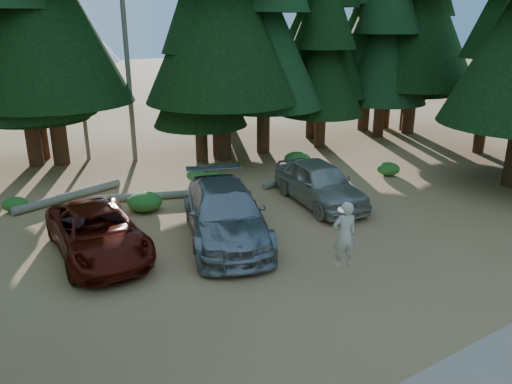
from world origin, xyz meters
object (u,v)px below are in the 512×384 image
silver_minivan_center (225,213)px  log_mid (142,197)px  red_pickup (98,233)px  frisbee_player (344,235)px  silver_minivan_right (319,183)px  log_left (69,196)px  log_right (300,177)px

silver_minivan_center → log_mid: bearing=122.8°
red_pickup → frisbee_player: frisbee_player is taller
silver_minivan_right → log_mid: bearing=154.6°
silver_minivan_right → frisbee_player: frisbee_player is taller
log_left → log_mid: bearing=-49.2°
log_right → frisbee_player: bearing=-128.6°
log_left → log_right: bearing=-33.0°
log_right → silver_minivan_center: bearing=-156.0°
red_pickup → frisbee_player: size_ratio=2.82×
silver_minivan_center → log_mid: silver_minivan_center is taller
silver_minivan_right → log_right: silver_minivan_right is taller
red_pickup → log_left: bearing=88.5°
red_pickup → log_left: red_pickup is taller
silver_minivan_center → log_left: silver_minivan_center is taller
red_pickup → frisbee_player: 7.61m
silver_minivan_right → log_mid: size_ratio=1.30×
silver_minivan_right → silver_minivan_center: bearing=-159.6°
red_pickup → silver_minivan_right: 8.73m
log_left → log_right: log_left is taller
frisbee_player → log_left: frisbee_player is taller
silver_minivan_right → log_right: 3.20m
log_mid → log_right: bearing=10.7°
silver_minivan_right → log_left: size_ratio=1.08×
silver_minivan_center → silver_minivan_right: bearing=31.2°
silver_minivan_right → frisbee_player: size_ratio=2.69×
red_pickup → silver_minivan_right: bearing=1.5°
frisbee_player → log_right: frisbee_player is taller
silver_minivan_right → log_right: (1.27, 2.85, -0.71)m
silver_minivan_right → log_left: 10.15m
log_left → silver_minivan_right: bearing=-50.8°
silver_minivan_center → log_mid: 5.20m
red_pickup → silver_minivan_right: size_ratio=1.05×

